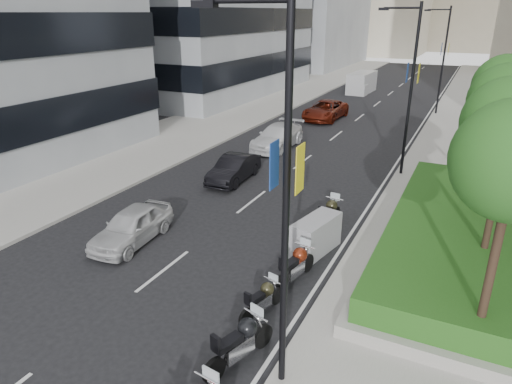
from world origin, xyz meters
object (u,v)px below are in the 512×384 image
Objects in this scene: lamp_post_1 at (409,83)px; car_a at (132,226)px; lamp_post_2 at (442,56)px; car_d at (325,110)px; motorcycle_2 at (241,342)px; delivery_van at (361,83)px; car_b at (234,169)px; motorcycle_4 at (296,265)px; motorcycle_3 at (263,299)px; motorcycle_5 at (316,236)px; lamp_post_0 at (279,190)px; motorcycle_6 at (329,214)px; car_c at (277,137)px.

car_a is at bearing -122.26° from lamp_post_1.
car_a is (-8.04, -30.74, -4.37)m from lamp_post_2.
lamp_post_2 is at bearing 39.02° from car_d.
car_d is at bearing 124.20° from lamp_post_1.
motorcycle_2 is 44.36m from delivery_van.
lamp_post_1 is at bearing 29.10° from car_b.
motorcycle_4 is 10.23m from car_b.
lamp_post_1 is 1.00× the size of lamp_post_2.
motorcycle_3 is (-1.44, -14.69, -4.54)m from lamp_post_1.
motorcycle_5 reaches higher than car_b.
lamp_post_2 is at bearing 90.00° from lamp_post_0.
lamp_post_1 is at bearing 13.89° from motorcycle_2.
motorcycle_2 is at bearing -77.45° from delivery_van.
delivery_van is at bearing 25.12° from motorcycle_3.
car_d is (-8.13, -6.04, -4.28)m from lamp_post_2.
motorcycle_6 is 0.57× the size of car_a.
motorcycle_2 is at bearing -34.41° from car_a.
car_d is at bearing 31.31° from motorcycle_2.
motorcycle_3 is at bearing -67.24° from car_c.
delivery_van is (-0.96, 31.67, 0.36)m from car_b.
delivery_van is (-0.49, 24.71, 0.28)m from car_c.
lamp_post_1 is 28.56m from delivery_van.
lamp_post_2 reaches higher than car_a.
motorcycle_3 is 18.19m from car_c.
lamp_post_2 is 1.66× the size of delivery_van.
motorcycle_3 is 0.35× the size of delivery_van.
car_c is (-7.08, 14.76, 0.15)m from motorcycle_4.
motorcycle_2 is at bearing -68.52° from car_c.
lamp_post_2 is 4.70× the size of motorcycle_3.
delivery_van is at bearing 89.32° from car_b.
lamp_post_0 is at bearing -65.96° from car_c.
motorcycle_2 is at bearing -154.93° from motorcycle_3.
car_c is (-6.84, 16.85, 0.24)m from motorcycle_3.
lamp_post_1 is at bearing -90.00° from lamp_post_2.
motorcycle_3 is at bearing -77.45° from delivery_van.
motorcycle_2 is at bearing -91.76° from lamp_post_2.
motorcycle_6 is at bearing 15.47° from motorcycle_3.
motorcycle_5 reaches higher than motorcycle_6.
car_a is (-6.60, 1.95, 0.17)m from motorcycle_3.
car_c is (-6.80, 10.22, 0.15)m from motorcycle_6.
motorcycle_6 is 35.69m from delivery_van.
lamp_post_1 is 15.69m from car_a.
lamp_post_2 is 33.03m from motorcycle_3.
car_c is at bearing 86.78° from car_a.
motorcycle_6 is at bearing -75.67° from delivery_van.
motorcycle_4 is 2.23m from motorcycle_5.
motorcycle_4 is at bearing 19.34° from motorcycle_2.
motorcycle_2 is 0.42× the size of car_d.
lamp_post_2 is at bearing 2.70° from motorcycle_6.
motorcycle_6 is 0.56× the size of car_b.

